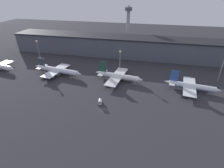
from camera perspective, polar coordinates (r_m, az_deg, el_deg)
ground at (r=109.79m, az=-2.78°, el=-8.40°), size 600.00×600.00×0.00m
terminal_building at (r=193.90m, az=5.11°, el=12.11°), size 255.77×27.34×20.96m
airplane_1 at (r=158.11m, az=-17.37°, el=4.27°), size 47.27×31.06×13.09m
airplane_2 at (r=141.23m, az=2.04°, el=2.53°), size 41.00×35.69×14.56m
airplane_3 at (r=139.80m, az=24.41°, el=-0.64°), size 39.41×31.37×13.83m
service_vehicle_2 at (r=113.78m, az=-3.89°, el=-5.81°), size 3.24×4.76×3.29m
lamp_post_0 at (r=182.38m, az=-22.92°, el=10.36°), size 1.80×1.80×23.58m
lamp_post_1 at (r=152.88m, az=2.64°, el=8.46°), size 1.80×1.80×19.80m
lamp_post_2 at (r=160.20m, az=32.57°, el=5.65°), size 1.80×1.80×23.80m
control_tower at (r=235.73m, az=5.25°, el=19.44°), size 9.00×9.00×48.18m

